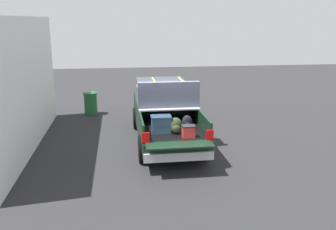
# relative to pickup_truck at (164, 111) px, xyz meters

# --- Properties ---
(ground_plane) EXTENTS (40.00, 40.00, 0.00)m
(ground_plane) POSITION_rel_pickup_truck_xyz_m (-0.37, -0.00, -0.98)
(ground_plane) COLOR #262628
(pickup_truck) EXTENTS (6.05, 2.06, 2.23)m
(pickup_truck) POSITION_rel_pickup_truck_xyz_m (0.00, 0.00, 0.00)
(pickup_truck) COLOR black
(pickup_truck) RESTS_ON ground_plane
(building_facade) EXTENTS (8.21, 0.36, 4.18)m
(building_facade) POSITION_rel_pickup_truck_xyz_m (-0.36, 4.47, 1.12)
(building_facade) COLOR white
(building_facade) RESTS_ON ground_plane
(trash_can) EXTENTS (0.60, 0.60, 0.98)m
(trash_can) POSITION_rel_pickup_truck_xyz_m (3.76, 2.80, -0.48)
(trash_can) COLOR #1E592D
(trash_can) RESTS_ON ground_plane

